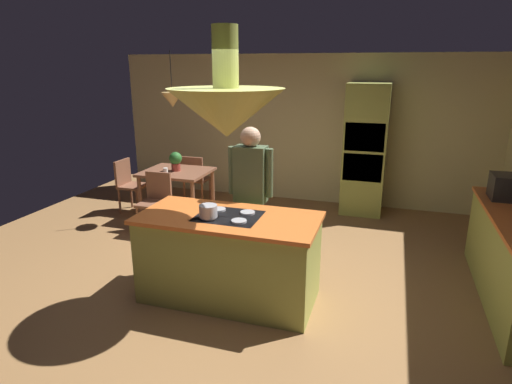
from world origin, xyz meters
TOP-DOWN VIEW (x-y plane):
  - ground at (0.00, 0.00)m, footprint 8.16×8.16m
  - wall_back at (0.00, 3.45)m, footprint 6.80×0.10m
  - kitchen_island at (0.00, -0.20)m, footprint 1.83×0.88m
  - oven_tower at (1.10, 3.04)m, footprint 0.66×0.62m
  - dining_table at (-1.70, 1.90)m, footprint 1.02×0.87m
  - person_at_island at (-0.00, 0.51)m, footprint 0.53×0.23m
  - range_hood at (0.00, -0.20)m, footprint 1.10×1.10m
  - pendant_light_over_table at (-1.70, 1.90)m, footprint 0.32×0.32m
  - chair_facing_island at (-1.70, 1.25)m, footprint 0.40×0.40m
  - chair_by_back_wall at (-1.70, 2.55)m, footprint 0.40×0.40m
  - chair_at_corner at (-2.59, 1.90)m, footprint 0.40×0.40m
  - potted_plant_on_table at (-1.70, 1.90)m, footprint 0.20×0.20m
  - cup_on_table at (-1.77, 1.68)m, footprint 0.07×0.07m
  - cooking_pot_on_cooktop at (-0.16, -0.33)m, footprint 0.18×0.18m

SIDE VIEW (x-z plane):
  - ground at x=0.00m, z-range 0.00..0.00m
  - kitchen_island at x=0.00m, z-range -0.01..0.92m
  - chair_facing_island at x=-1.70m, z-range 0.07..0.94m
  - chair_by_back_wall at x=-1.70m, z-range 0.07..0.94m
  - chair_at_corner at x=-2.59m, z-range 0.07..0.94m
  - dining_table at x=-1.70m, z-range 0.27..1.03m
  - cup_on_table at x=-1.77m, z-range 0.76..0.85m
  - potted_plant_on_table at x=-1.70m, z-range 0.78..1.08m
  - person_at_island at x=0.00m, z-range 0.13..1.84m
  - cooking_pot_on_cooktop at x=-0.16m, z-range 0.93..1.05m
  - oven_tower at x=1.10m, z-range 0.00..2.10m
  - wall_back at x=0.00m, z-range 0.00..2.55m
  - pendant_light_over_table at x=-1.70m, z-range 1.45..2.27m
  - range_hood at x=0.00m, z-range 1.46..2.46m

